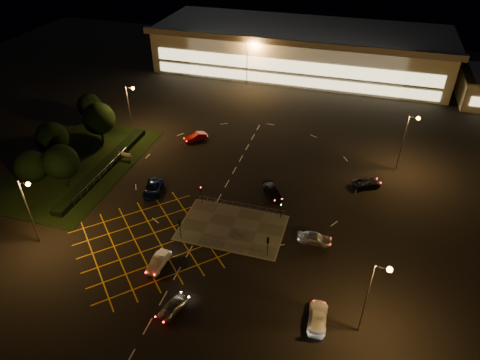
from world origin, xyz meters
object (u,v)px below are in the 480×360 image
(car_near_silver, at_px, (173,307))
(car_east_grey, at_px, (367,183))
(car_queue_white, at_px, (158,262))
(car_approach_white, at_px, (318,317))
(car_left_blue, at_px, (153,188))
(signal_sw, at_px, (180,225))
(signal_se, at_px, (268,243))
(signal_nw, at_px, (201,191))
(car_circ_red, at_px, (196,137))
(signal_ne, at_px, (281,205))
(car_right_silver, at_px, (315,238))
(car_far_dkgrey, at_px, (273,192))

(car_near_silver, xyz_separation_m, car_east_grey, (19.65, 30.96, -0.02))
(car_queue_white, relative_size, car_approach_white, 0.83)
(car_near_silver, bearing_deg, car_left_blue, 139.64)
(signal_sw, relative_size, car_near_silver, 0.81)
(signal_se, xyz_separation_m, car_near_silver, (-8.20, -11.30, -1.70))
(car_near_silver, bearing_deg, signal_nw, 119.48)
(car_circ_red, bearing_deg, signal_ne, 1.57)
(signal_se, bearing_deg, car_approach_white, 133.08)
(car_east_grey, bearing_deg, signal_ne, 105.14)
(car_circ_red, height_order, car_east_grey, car_circ_red)
(car_queue_white, bearing_deg, car_right_silver, 31.42)
(signal_ne, bearing_deg, car_near_silver, -113.03)
(car_circ_red, bearing_deg, car_right_silver, 3.04)
(signal_ne, relative_size, car_circ_red, 0.72)
(car_east_grey, bearing_deg, car_queue_white, 105.74)
(signal_nw, distance_m, car_right_silver, 17.88)
(signal_se, xyz_separation_m, signal_nw, (-12.00, 7.99, 0.00))
(signal_nw, bearing_deg, car_far_dkgrey, 27.33)
(signal_nw, bearing_deg, car_east_grey, 26.45)
(signal_sw, relative_size, car_east_grey, 0.68)
(car_east_grey, relative_size, car_approach_white, 0.92)
(car_left_blue, bearing_deg, car_queue_white, -76.29)
(car_right_silver, distance_m, car_east_grey, 16.49)
(car_near_silver, xyz_separation_m, car_queue_white, (-4.50, 5.82, 0.03))
(car_far_dkgrey, relative_size, car_approach_white, 0.93)
(signal_nw, xyz_separation_m, car_east_grey, (23.45, 11.66, -1.72))
(car_near_silver, distance_m, car_east_grey, 36.66)
(car_right_silver, bearing_deg, signal_ne, 52.96)
(car_left_blue, xyz_separation_m, car_far_dkgrey, (18.05, 4.44, -0.05))
(car_left_blue, relative_size, car_approach_white, 1.04)
(car_left_blue, xyz_separation_m, car_approach_white, (27.88, -16.69, 0.00))
(car_far_dkgrey, relative_size, car_right_silver, 1.01)
(car_east_grey, bearing_deg, car_approach_white, 141.68)
(car_far_dkgrey, bearing_deg, car_circ_red, 108.62)
(signal_se, bearing_deg, signal_nw, -33.65)
(car_near_silver, xyz_separation_m, car_circ_red, (-11.71, 37.00, 0.06))
(car_near_silver, bearing_deg, car_approach_white, 29.78)
(signal_sw, distance_m, car_approach_white, 21.26)
(signal_sw, bearing_deg, car_left_blue, -45.97)
(car_queue_white, height_order, car_left_blue, car_left_blue)
(signal_se, height_order, car_near_silver, signal_se)
(signal_se, xyz_separation_m, car_right_silver, (5.43, 4.30, -1.58))
(signal_ne, distance_m, car_far_dkgrey, 5.77)
(car_approach_white, bearing_deg, car_near_silver, 8.33)
(signal_nw, relative_size, car_far_dkgrey, 0.67)
(signal_se, height_order, car_approach_white, signal_se)
(car_circ_red, bearing_deg, signal_nw, -22.71)
(signal_se, xyz_separation_m, car_far_dkgrey, (-2.25, 13.03, -1.69))
(signal_se, relative_size, car_near_silver, 0.81)
(car_near_silver, distance_m, car_far_dkgrey, 25.05)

